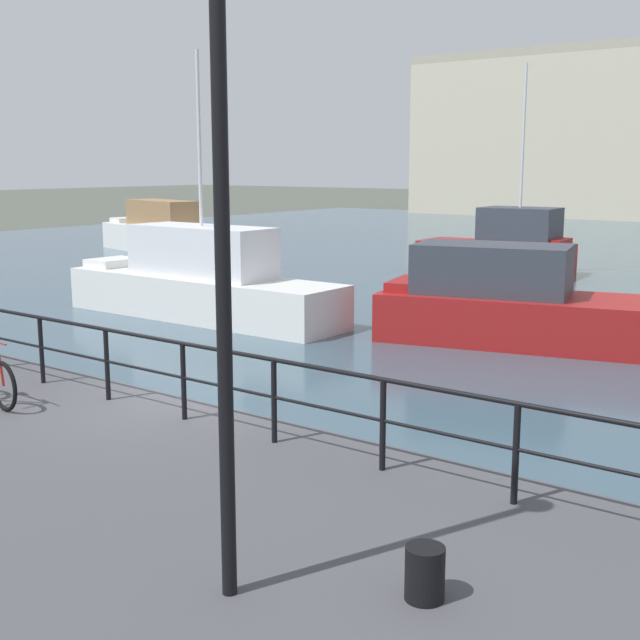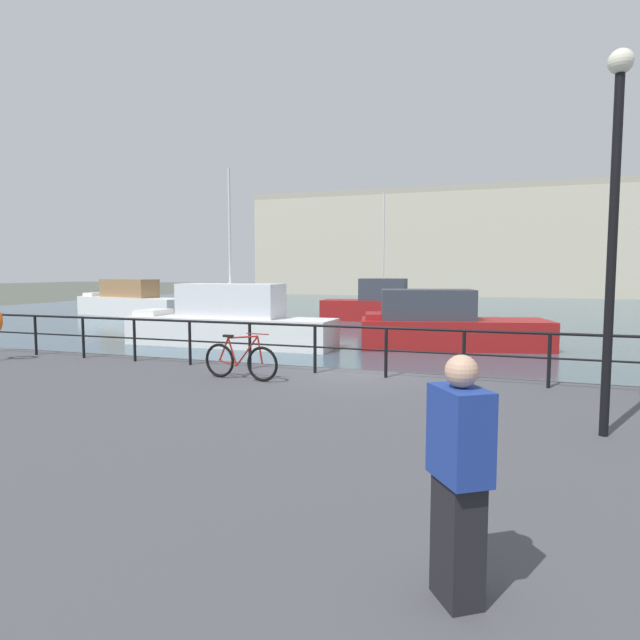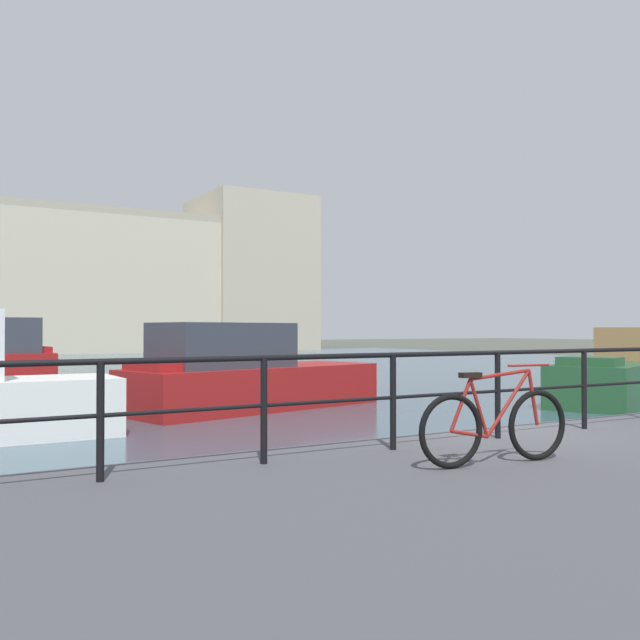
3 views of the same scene
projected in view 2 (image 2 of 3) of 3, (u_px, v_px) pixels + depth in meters
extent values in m
plane|color=#4C5147|center=(355.00, 406.00, 12.64)|extent=(240.00, 240.00, 0.00)
cube|color=#385160|center=(463.00, 313.00, 41.04)|extent=(80.00, 60.00, 0.01)
cube|color=#47474C|center=(207.00, 497.00, 6.48)|extent=(56.00, 13.00, 0.86)
cube|color=#C1B79E|center=(485.00, 246.00, 70.13)|extent=(59.86, 10.81, 12.71)
cube|color=#A49C86|center=(485.00, 187.00, 64.73)|extent=(59.86, 0.60, 0.70)
cube|color=maroon|center=(454.00, 334.00, 22.00)|extent=(7.77, 4.28, 1.16)
cube|color=#333842|center=(427.00, 304.00, 21.99)|extent=(3.99, 2.76, 1.20)
cube|color=maroon|center=(377.00, 316.00, 22.21)|extent=(1.30, 1.95, 0.24)
cube|color=white|center=(230.00, 332.00, 22.74)|extent=(8.90, 2.12, 1.19)
cube|color=silver|center=(231.00, 301.00, 22.61)|extent=(4.32, 1.62, 1.39)
cube|color=white|center=(153.00, 312.00, 23.89)|extent=(1.07, 1.47, 0.24)
cylinder|color=silver|center=(229.00, 226.00, 22.34)|extent=(0.10, 0.10, 4.67)
cube|color=white|center=(132.00, 307.00, 37.97)|extent=(9.72, 4.36, 1.29)
cube|color=#997047|center=(129.00, 288.00, 38.00)|extent=(4.74, 2.61, 1.25)
cube|color=white|center=(96.00, 294.00, 40.07)|extent=(1.46, 1.72, 0.24)
cube|color=maroon|center=(368.00, 310.00, 34.69)|extent=(5.93, 2.62, 1.27)
cube|color=#333842|center=(383.00, 289.00, 34.33)|extent=(2.96, 2.06, 1.36)
cube|color=maroon|center=(407.00, 299.00, 33.99)|extent=(0.80, 1.60, 0.24)
cylinder|color=silver|center=(384.00, 236.00, 34.04)|extent=(0.10, 0.10, 5.29)
cylinder|color=black|center=(36.00, 335.00, 14.64)|extent=(0.07, 0.07, 1.05)
cylinder|color=black|center=(83.00, 338.00, 14.12)|extent=(0.07, 0.07, 1.05)
cylinder|color=black|center=(135.00, 340.00, 13.60)|extent=(0.07, 0.07, 1.05)
cylinder|color=black|center=(190.00, 343.00, 13.08)|extent=(0.07, 0.07, 1.05)
cylinder|color=black|center=(250.00, 346.00, 12.56)|extent=(0.07, 0.07, 1.05)
cylinder|color=black|center=(315.00, 349.00, 12.04)|extent=(0.07, 0.07, 1.05)
cylinder|color=black|center=(386.00, 353.00, 11.52)|extent=(0.07, 0.07, 1.05)
cylinder|color=black|center=(464.00, 357.00, 11.00)|extent=(0.07, 0.07, 1.05)
cylinder|color=black|center=(549.00, 361.00, 10.48)|extent=(0.07, 0.07, 1.05)
cylinder|color=black|center=(386.00, 328.00, 11.47)|extent=(22.22, 0.06, 0.06)
cylinder|color=black|center=(386.00, 350.00, 11.51)|extent=(22.22, 0.04, 0.04)
torus|color=black|center=(262.00, 364.00, 11.11)|extent=(0.72, 0.14, 0.72)
torus|color=black|center=(220.00, 360.00, 11.56)|extent=(0.72, 0.14, 0.72)
cylinder|color=maroon|center=(247.00, 351.00, 11.24)|extent=(0.55, 0.10, 0.66)
cylinder|color=maroon|center=(232.00, 352.00, 11.40)|extent=(0.24, 0.06, 0.58)
cylinder|color=maroon|center=(243.00, 337.00, 11.26)|extent=(0.72, 0.12, 0.11)
cylinder|color=maroon|center=(228.00, 363.00, 11.47)|extent=(0.43, 0.08, 0.12)
cylinder|color=maroon|center=(224.00, 349.00, 11.49)|extent=(0.26, 0.06, 0.51)
cylinder|color=maroon|center=(260.00, 350.00, 11.11)|extent=(0.14, 0.05, 0.57)
cube|color=black|center=(228.00, 336.00, 11.42)|extent=(0.23, 0.11, 0.05)
cylinder|color=maroon|center=(258.00, 334.00, 11.10)|extent=(0.52, 0.08, 0.02)
cylinder|color=black|center=(612.00, 259.00, 7.26)|extent=(0.12, 0.12, 4.78)
sphere|color=silver|center=(621.00, 61.00, 7.04)|extent=(0.32, 0.32, 0.32)
cube|color=black|center=(458.00, 540.00, 3.70)|extent=(0.39, 0.42, 0.85)
cube|color=navy|center=(460.00, 434.00, 3.63)|extent=(0.48, 0.52, 0.62)
sphere|color=tan|center=(462.00, 371.00, 3.59)|extent=(0.22, 0.22, 0.22)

